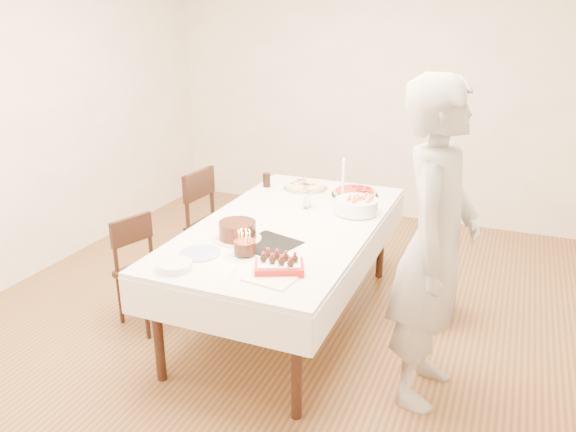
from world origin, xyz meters
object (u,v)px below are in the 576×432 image
at_px(dining_table, 288,273).
at_px(taper_candle, 343,180).
at_px(chair_right_savory, 427,268).
at_px(pizza_pepperoni, 355,193).
at_px(chair_left_savory, 220,227).
at_px(person, 435,247).
at_px(strawberry_box, 279,266).
at_px(cola_glass, 267,180).
at_px(pizza_white, 305,186).
at_px(chair_left_dessert, 149,273).
at_px(layer_cake, 237,231).
at_px(pasta_bowl, 356,206).
at_px(birthday_cake, 245,242).

relative_size(dining_table, taper_candle, 6.07).
bearing_deg(chair_right_savory, pizza_pepperoni, 144.87).
distance_m(chair_left_savory, person, 2.05).
distance_m(person, strawberry_box, 0.85).
height_order(person, cola_glass, person).
bearing_deg(cola_glass, pizza_white, 11.14).
height_order(chair_left_savory, chair_left_dessert, chair_left_savory).
relative_size(chair_left_savory, layer_cake, 3.04).
distance_m(chair_right_savory, strawberry_box, 1.37).
bearing_deg(strawberry_box, chair_left_dessert, 164.59).
relative_size(chair_right_savory, pizza_pepperoni, 2.16).
relative_size(pizza_pepperoni, pasta_bowl, 1.18).
height_order(pizza_white, strawberry_box, strawberry_box).
relative_size(dining_table, strawberry_box, 7.91).
relative_size(pizza_pepperoni, taper_candle, 1.03).
relative_size(pizza_white, pizza_pepperoni, 1.00).
distance_m(cola_glass, layer_cake, 1.13).
height_order(cola_glass, strawberry_box, cola_glass).
relative_size(chair_left_savory, birthday_cake, 6.53).
bearing_deg(strawberry_box, pizza_white, 105.40).
relative_size(dining_table, pizza_pepperoni, 5.92).
height_order(person, pizza_white, person).
bearing_deg(birthday_cake, layer_cake, 127.49).
bearing_deg(pasta_bowl, chair_left_dessert, -148.89).
distance_m(pasta_bowl, cola_glass, 0.92).
xyz_separation_m(person, cola_glass, (-1.51, 1.13, -0.11)).
bearing_deg(taper_candle, birthday_cake, -102.46).
xyz_separation_m(dining_table, pasta_bowl, (0.37, 0.36, 0.43)).
distance_m(chair_right_savory, birthday_cake, 1.44).
xyz_separation_m(chair_left_savory, person, (1.81, -0.85, 0.46)).
bearing_deg(taper_candle, person, -49.95).
xyz_separation_m(pizza_pepperoni, pasta_bowl, (0.12, -0.40, 0.04)).
xyz_separation_m(chair_left_savory, taper_candle, (0.99, 0.13, 0.47)).
bearing_deg(layer_cake, chair_right_savory, 37.24).
height_order(chair_right_savory, birthday_cake, birthday_cake).
height_order(pizza_pepperoni, cola_glass, cola_glass).
distance_m(dining_table, taper_candle, 0.81).
relative_size(chair_right_savory, birthday_cake, 5.60).
xyz_separation_m(chair_left_savory, pizza_white, (0.61, 0.34, 0.32)).
xyz_separation_m(chair_left_dessert, person, (1.92, -0.03, 0.53)).
relative_size(chair_right_savory, chair_left_dessert, 1.01).
bearing_deg(cola_glass, taper_candle, -12.29).
distance_m(chair_left_savory, cola_glass, 0.54).
xyz_separation_m(chair_left_dessert, cola_glass, (0.41, 1.10, 0.42)).
distance_m(dining_table, pizza_pepperoni, 0.89).
bearing_deg(dining_table, pasta_bowl, 44.22).
height_order(pizza_pepperoni, strawberry_box, strawberry_box).
distance_m(chair_left_savory, pizza_pepperoni, 1.12).
bearing_deg(birthday_cake, pizza_pepperoni, 78.02).
distance_m(pizza_pepperoni, birthday_cake, 1.37).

